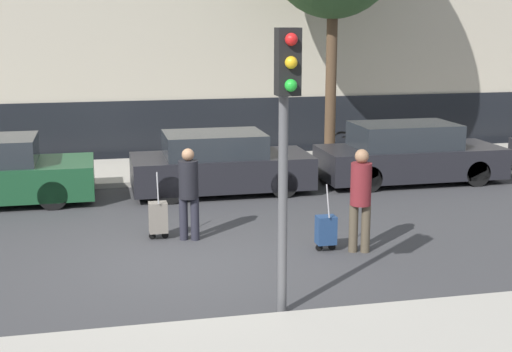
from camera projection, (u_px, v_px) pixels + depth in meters
The scene contains 10 objects.
ground_plane at pixel (182, 263), 11.26m from camera, with size 80.00×80.00×0.00m, color #38383A.
sidewalk_far at pixel (149, 171), 17.92m from camera, with size 28.00×3.00×0.12m.
parked_car_1 at pixel (220, 164), 15.79m from camera, with size 3.95×1.75×1.35m.
parked_car_2 at pixel (408, 155), 16.82m from camera, with size 4.29×1.71×1.41m.
pedestrian_left at pixel (189, 189), 12.26m from camera, with size 0.34×0.34×1.62m.
trolley_left at pixel (158, 218), 12.43m from camera, with size 0.34×0.29×1.20m.
pedestrian_right at pixel (361, 194), 11.60m from camera, with size 0.34×0.34×1.73m.
trolley_right at pixel (326, 230), 11.79m from camera, with size 0.34×0.29×1.13m.
traffic_light at pixel (286, 115), 8.68m from camera, with size 0.28×0.47×3.66m.
parked_bicycle at pixel (360, 143), 19.39m from camera, with size 1.77×0.06×0.96m.
Camera 1 is at (-1.20, -10.71, 3.73)m, focal length 50.00 mm.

